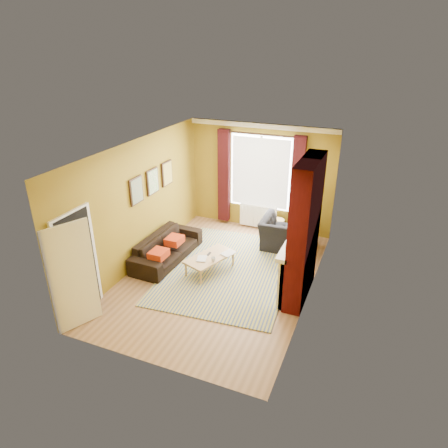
{
  "coord_description": "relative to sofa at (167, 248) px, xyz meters",
  "views": [
    {
      "loc": [
        2.88,
        -6.74,
        4.67
      ],
      "look_at": [
        0.0,
        0.25,
        1.15
      ],
      "focal_mm": 32.0,
      "sensor_mm": 36.0,
      "label": 1
    }
  ],
  "objects": [
    {
      "name": "book_a",
      "position": [
        0.93,
        -0.32,
        0.09
      ],
      "size": [
        0.27,
        0.32,
        0.03
      ],
      "primitive_type": "imported",
      "rotation": [
        0.0,
        0.0,
        0.27
      ],
      "color": "#999999",
      "rests_on": "coffee_table"
    },
    {
      "name": "floor_lamp",
      "position": [
        2.85,
        2.15,
        0.88
      ],
      "size": [
        0.28,
        0.28,
        1.49
      ],
      "rotation": [
        0.0,
        0.0,
        -0.37
      ],
      "color": "black",
      "rests_on": "ground"
    },
    {
      "name": "room_walls",
      "position": [
        2.06,
        0.03,
        1.09
      ],
      "size": [
        3.82,
        5.54,
        2.83
      ],
      "color": "olive",
      "rests_on": "ground"
    },
    {
      "name": "tv_remote",
      "position": [
        1.08,
        -0.04,
        0.09
      ],
      "size": [
        0.05,
        0.14,
        0.02
      ],
      "rotation": [
        0.0,
        0.0,
        -0.01
      ],
      "color": "#252527",
      "rests_on": "coffee_table"
    },
    {
      "name": "sofa",
      "position": [
        0.0,
        0.0,
        0.0
      ],
      "size": [
        0.86,
        2.07,
        0.6
      ],
      "primitive_type": "imported",
      "rotation": [
        0.0,
        0.0,
        1.54
      ],
      "color": "black",
      "rests_on": "ground"
    },
    {
      "name": "wicker_stool",
      "position": [
        2.02,
        2.16,
        -0.07
      ],
      "size": [
        0.46,
        0.46,
        0.46
      ],
      "rotation": [
        0.0,
        0.0,
        0.31
      ],
      "color": "olive",
      "rests_on": "ground"
    },
    {
      "name": "book_b",
      "position": [
        1.36,
        0.18,
        0.09
      ],
      "size": [
        0.33,
        0.38,
        0.02
      ],
      "primitive_type": "imported",
      "rotation": [
        0.0,
        0.0,
        -0.38
      ],
      "color": "#999999",
      "rests_on": "coffee_table"
    },
    {
      "name": "striped_rug",
      "position": [
        1.49,
        0.11,
        -0.29
      ],
      "size": [
        2.96,
        3.88,
        0.02
      ],
      "rotation": [
        0.0,
        0.0,
        0.09
      ],
      "color": "#2F4782",
      "rests_on": "ground"
    },
    {
      "name": "coffee_table",
      "position": [
        1.14,
        -0.11,
        0.04
      ],
      "size": [
        0.92,
        1.26,
        0.38
      ],
      "rotation": [
        0.0,
        0.0,
        -0.35
      ],
      "color": "tan",
      "rests_on": "ground"
    },
    {
      "name": "mug",
      "position": [
        1.29,
        -0.28,
        0.13
      ],
      "size": [
        0.11,
        0.11,
        0.09
      ],
      "primitive_type": "imported",
      "rotation": [
        0.0,
        0.0,
        -0.04
      ],
      "color": "#999999",
      "rests_on": "coffee_table"
    },
    {
      "name": "armchair",
      "position": [
        2.42,
        1.56,
        0.09
      ],
      "size": [
        1.23,
        1.08,
        0.78
      ],
      "primitive_type": "imported",
      "rotation": [
        0.0,
        0.0,
        3.17
      ],
      "color": "black",
      "rests_on": "ground"
    },
    {
      "name": "ground",
      "position": [
        1.42,
        -0.24,
        -0.3
      ],
      "size": [
        5.5,
        5.5,
        0.0
      ],
      "primitive_type": "plane",
      "color": "brown",
      "rests_on": "ground"
    }
  ]
}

